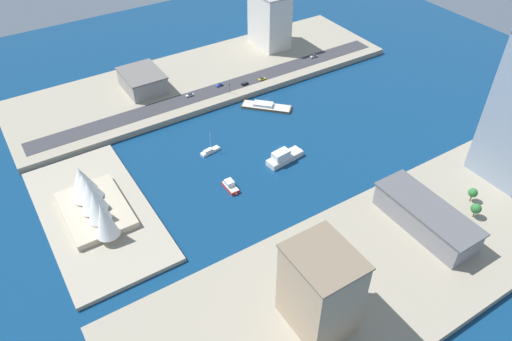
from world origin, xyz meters
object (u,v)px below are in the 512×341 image
ferry_white_commuter (284,157)px  apartment_midrise_tan (320,289)px  barge_flat_brown (266,106)px  tugboat_red (230,186)px  sailboat_small_white (210,151)px  carpark_squat_concrete (143,81)px  hotel_broad_white (270,19)px  warehouse_low_gray (426,217)px  suv_black (245,83)px  taxi_yellow_cab (262,79)px  opera_landmark (92,200)px  hatchback_blue (219,85)px  sedan_silver (314,56)px  traffic_light_waterfront (230,87)px  van_white (190,95)px

ferry_white_commuter → apartment_midrise_tan: bearing=152.1°
barge_flat_brown → tugboat_red: bearing=133.5°
sailboat_small_white → carpark_squat_concrete: carpark_squat_concrete is taller
barge_flat_brown → apartment_midrise_tan: apartment_midrise_tan is taller
hotel_broad_white → warehouse_low_gray: hotel_broad_white is taller
sailboat_small_white → suv_black: (44.04, -47.70, 3.35)m
ferry_white_commuter → sailboat_small_white: bearing=47.6°
ferry_white_commuter → taxi_yellow_cab: (69.33, -31.33, 1.84)m
opera_landmark → hatchback_blue: bearing=-56.8°
barge_flat_brown → sedan_silver: (30.27, -57.97, 3.25)m
sailboat_small_white → opera_landmark: size_ratio=0.28×
barge_flat_brown → sedan_silver: 65.47m
ferry_white_commuter → hatchback_blue: size_ratio=5.16×
sailboat_small_white → warehouse_low_gray: (-97.33, -50.20, 8.15)m
sailboat_small_white → traffic_light_waterfront: 53.94m
hotel_broad_white → traffic_light_waterfront: (-41.76, 55.62, -13.88)m
suv_black → traffic_light_waterfront: traffic_light_waterfront is taller
tugboat_red → suv_black: 90.73m
sedan_silver → taxi_yellow_cab: bearing=98.4°
van_white → barge_flat_brown: bearing=-131.5°
taxi_yellow_cab → suv_black: bearing=87.1°
sailboat_small_white → carpark_squat_concrete: (72.54, 6.15, 7.97)m
barge_flat_brown → hatchback_blue: (30.97, 13.46, 3.24)m
sailboat_small_white → traffic_light_waterfront: size_ratio=1.93×
apartment_midrise_tan → traffic_light_waterfront: (148.88, -50.55, -12.55)m
van_white → hatchback_blue: 20.43m
warehouse_low_gray → van_white: warehouse_low_gray is taller
traffic_light_waterfront → hotel_broad_white: bearing=-53.1°
hatchback_blue → barge_flat_brown: bearing=-156.5°
tugboat_red → barge_flat_brown: bearing=-46.5°
ferry_white_commuter → warehouse_low_gray: bearing=-163.0°
apartment_midrise_tan → van_white: bearing=-10.3°
apartment_midrise_tan → van_white: 161.80m
opera_landmark → hotel_broad_white: bearing=-58.4°
sailboat_small_white → ferry_white_commuter: 38.42m
van_white → sedan_silver: bearing=-89.8°
taxi_yellow_cab → sailboat_small_white: bearing=126.1°
traffic_light_waterfront → apartment_midrise_tan: bearing=161.2°
carpark_squat_concrete → traffic_light_waterfront: 52.30m
ferry_white_commuter → carpark_squat_concrete: size_ratio=0.79×
hotel_broad_white → sailboat_small_white: bearing=132.2°
warehouse_low_gray → opera_landmark: size_ratio=1.05×
carpark_squat_concrete → sedan_silver: bearing=-101.3°
ferry_white_commuter → sedan_silver: 108.23m
warehouse_low_gray → sedan_silver: 157.54m
carpark_squat_concrete → warehouse_low_gray: 178.97m
barge_flat_brown → traffic_light_waterfront: (20.48, 12.24, 6.66)m
traffic_light_waterfront → ferry_white_commuter: bearing=174.2°
hotel_broad_white → carpark_squat_concrete: hotel_broad_white is taller
carpark_squat_concrete → suv_black: bearing=-117.9°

